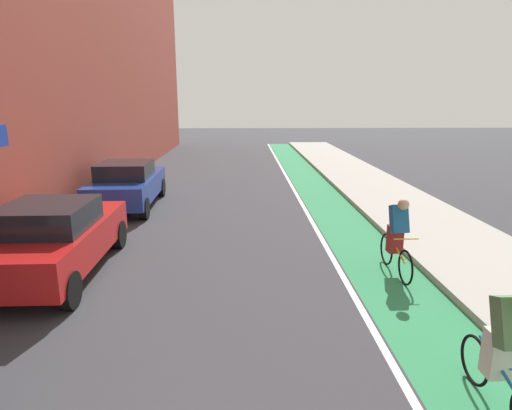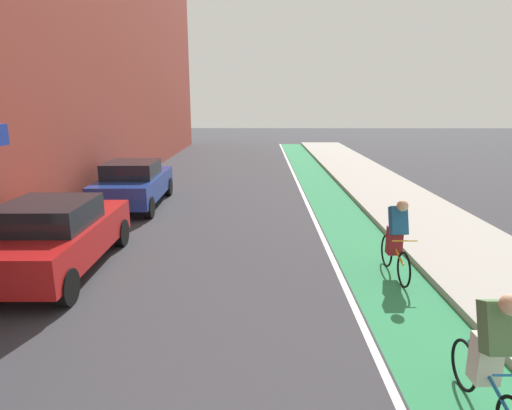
# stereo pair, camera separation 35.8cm
# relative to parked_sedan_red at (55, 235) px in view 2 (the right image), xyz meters

# --- Properties ---
(ground_plane) EXTENTS (81.81, 81.81, 0.00)m
(ground_plane) POSITION_rel_parked_sedan_red_xyz_m (3.25, 5.98, -0.78)
(ground_plane) COLOR #38383D
(bike_lane_paint) EXTENTS (1.60, 37.19, 0.00)m
(bike_lane_paint) POSITION_rel_parked_sedan_red_xyz_m (6.74, 7.98, -0.78)
(bike_lane_paint) COLOR #2D8451
(bike_lane_paint) RESTS_ON ground
(lane_divider_stripe) EXTENTS (0.12, 37.19, 0.00)m
(lane_divider_stripe) POSITION_rel_parked_sedan_red_xyz_m (5.84, 7.98, -0.78)
(lane_divider_stripe) COLOR white
(lane_divider_stripe) RESTS_ON ground
(sidewalk_right) EXTENTS (3.04, 37.19, 0.14)m
(sidewalk_right) POSITION_rel_parked_sedan_red_xyz_m (9.07, 7.98, -0.71)
(sidewalk_right) COLOR #A8A59E
(sidewalk_right) RESTS_ON ground
(parked_sedan_red) EXTENTS (1.93, 4.24, 1.53)m
(parked_sedan_red) POSITION_rel_parked_sedan_red_xyz_m (0.00, 0.00, 0.00)
(parked_sedan_red) COLOR red
(parked_sedan_red) RESTS_ON ground
(parked_sedan_blue) EXTENTS (1.96, 4.32, 1.53)m
(parked_sedan_blue) POSITION_rel_parked_sedan_red_xyz_m (0.00, 5.65, 0.00)
(parked_sedan_blue) COLOR navy
(parked_sedan_blue) RESTS_ON ground
(cyclist_lead) EXTENTS (0.48, 1.68, 1.59)m
(cyclist_lead) POSITION_rel_parked_sedan_red_xyz_m (6.72, -4.17, 0.02)
(cyclist_lead) COLOR black
(cyclist_lead) RESTS_ON ground
(cyclist_mid) EXTENTS (0.48, 1.74, 1.62)m
(cyclist_mid) POSITION_rel_parked_sedan_red_xyz_m (6.94, -0.16, 0.03)
(cyclist_mid) COLOR black
(cyclist_mid) RESTS_ON ground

